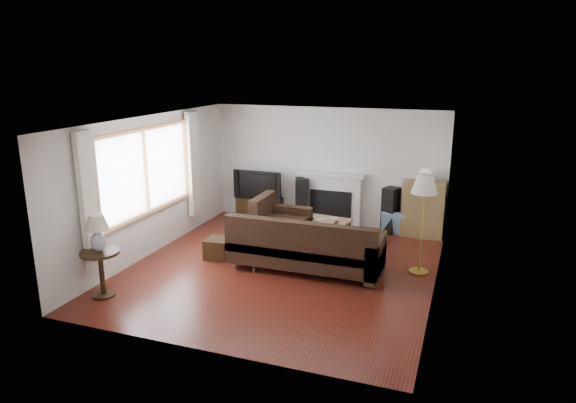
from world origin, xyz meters
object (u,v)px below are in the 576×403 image
(tv_stand, at_px, (260,208))
(coffee_table, at_px, (321,229))
(side_table, at_px, (102,274))
(floor_lamp, at_px, (422,225))
(bookshelf, at_px, (423,209))
(sectional_sofa, at_px, (306,244))

(tv_stand, relative_size, coffee_table, 0.90)
(coffee_table, xyz_separation_m, side_table, (-2.36, -3.54, 0.14))
(coffee_table, relative_size, floor_lamp, 0.65)
(coffee_table, distance_m, side_table, 4.26)
(tv_stand, distance_m, side_table, 4.46)
(bookshelf, distance_m, sectional_sofa, 2.95)
(tv_stand, relative_size, floor_lamp, 0.59)
(tv_stand, distance_m, floor_lamp, 4.18)
(coffee_table, bearing_deg, bookshelf, 32.97)
(tv_stand, distance_m, coffee_table, 1.88)
(floor_lamp, bearing_deg, side_table, -150.15)
(sectional_sofa, distance_m, coffee_table, 1.58)
(floor_lamp, xyz_separation_m, side_table, (-4.36, -2.50, -0.48))
(tv_stand, relative_size, sectional_sofa, 0.36)
(sectional_sofa, xyz_separation_m, side_table, (-2.55, -1.99, -0.09))
(tv_stand, height_order, sectional_sofa, sectional_sofa)
(sectional_sofa, bearing_deg, tv_stand, 127.60)
(sectional_sofa, bearing_deg, coffee_table, 96.90)
(sectional_sofa, bearing_deg, floor_lamp, 15.62)
(sectional_sofa, relative_size, coffee_table, 2.52)
(tv_stand, bearing_deg, floor_lamp, -27.39)
(sectional_sofa, relative_size, side_table, 3.90)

